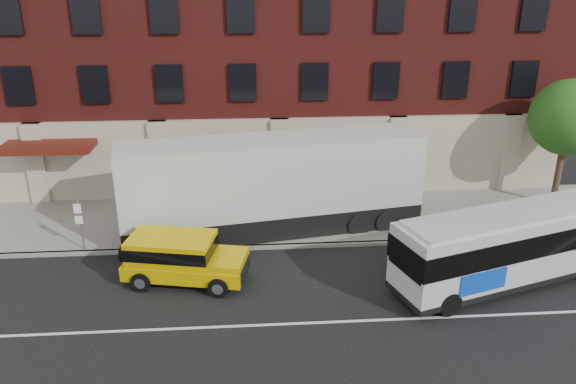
{
  "coord_description": "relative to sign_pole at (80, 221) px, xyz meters",
  "views": [
    {
      "loc": [
        -1.52,
        -15.01,
        10.89
      ],
      "look_at": [
        -0.03,
        5.5,
        2.75
      ],
      "focal_mm": 34.64,
      "sensor_mm": 36.0,
      "label": 1
    }
  ],
  "objects": [
    {
      "name": "sign_pole",
      "position": [
        0.0,
        0.0,
        0.0
      ],
      "size": [
        0.3,
        0.2,
        2.5
      ],
      "color": "gray",
      "rests_on": "ground"
    },
    {
      "name": "street_tree",
      "position": [
        22.04,
        3.34,
        2.96
      ],
      "size": [
        3.6,
        3.6,
        6.2
      ],
      "color": "#3C281E",
      "rests_on": "sidewalk"
    },
    {
      "name": "city_bus",
      "position": [
        17.13,
        -3.33,
        0.14
      ],
      "size": [
        10.73,
        5.39,
        2.89
      ],
      "color": "silver",
      "rests_on": "ground"
    },
    {
      "name": "lane_line",
      "position": [
        8.5,
        -5.65,
        -1.45
      ],
      "size": [
        60.0,
        0.12,
        0.01
      ],
      "primitive_type": "cube",
      "color": "silver",
      "rests_on": "ground"
    },
    {
      "name": "building",
      "position": [
        8.49,
        10.77,
        6.13
      ],
      "size": [
        30.0,
        12.1,
        15.0
      ],
      "color": "#5D1916",
      "rests_on": "sidewalk"
    },
    {
      "name": "yellow_suv",
      "position": [
        4.28,
        -2.55,
        -0.41
      ],
      "size": [
        4.89,
        2.79,
        1.82
      ],
      "color": "#D4AC00",
      "rests_on": "ground"
    },
    {
      "name": "shipping_container",
      "position": [
        7.98,
        1.45,
        0.7
      ],
      "size": [
        13.31,
        4.88,
        4.35
      ],
      "color": "black",
      "rests_on": "ground"
    },
    {
      "name": "ground",
      "position": [
        8.5,
        -6.15,
        -1.45
      ],
      "size": [
        120.0,
        120.0,
        0.0
      ],
      "primitive_type": "plane",
      "color": "black",
      "rests_on": "ground"
    },
    {
      "name": "kerb",
      "position": [
        8.5,
        -0.15,
        -1.38
      ],
      "size": [
        60.0,
        0.25,
        0.15
      ],
      "primitive_type": "cube",
      "color": "gray",
      "rests_on": "ground"
    },
    {
      "name": "sidewalk",
      "position": [
        8.5,
        2.85,
        -1.38
      ],
      "size": [
        60.0,
        6.0,
        0.15
      ],
      "primitive_type": "cube",
      "color": "gray",
      "rests_on": "ground"
    }
  ]
}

